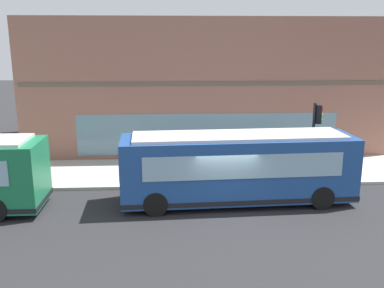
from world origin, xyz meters
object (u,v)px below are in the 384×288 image
at_px(traffic_light_near_corner, 316,127).
at_px(pedestrian_by_light_pole, 154,156).
at_px(pedestrian_near_building_entrance, 198,149).
at_px(fire_hydrant, 327,160).
at_px(city_bus_nearside, 237,168).

height_order(traffic_light_near_corner, pedestrian_by_light_pole, traffic_light_near_corner).
distance_m(traffic_light_near_corner, pedestrian_by_light_pole, 8.23).
bearing_deg(pedestrian_by_light_pole, pedestrian_near_building_entrance, -57.80).
bearing_deg(fire_hydrant, pedestrian_near_building_entrance, 84.74).
bearing_deg(traffic_light_near_corner, city_bus_nearside, 119.21).
relative_size(fire_hydrant, pedestrian_by_light_pole, 0.44).
xyz_separation_m(fire_hydrant, pedestrian_near_building_entrance, (0.65, 7.08, 0.59)).
xyz_separation_m(city_bus_nearside, pedestrian_by_light_pole, (3.67, 3.74, -0.43)).
relative_size(traffic_light_near_corner, pedestrian_near_building_entrance, 2.32).
height_order(traffic_light_near_corner, fire_hydrant, traffic_light_near_corner).
height_order(pedestrian_near_building_entrance, pedestrian_by_light_pole, pedestrian_by_light_pole).
relative_size(city_bus_nearside, pedestrian_by_light_pole, 5.99).
bearing_deg(pedestrian_by_light_pole, traffic_light_near_corner, -99.46).
bearing_deg(fire_hydrant, city_bus_nearside, 128.31).
bearing_deg(traffic_light_near_corner, fire_hydrant, -34.88).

